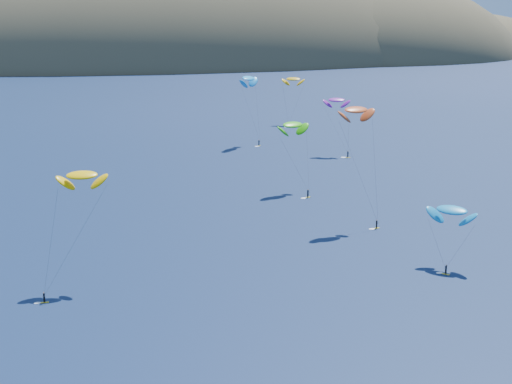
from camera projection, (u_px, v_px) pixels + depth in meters
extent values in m
ellipsoid|color=#3D3526|center=(158.00, 73.00, 604.72)|extent=(600.00, 300.00, 210.00)
ellipsoid|color=#3D3526|center=(344.00, 67.00, 621.13)|extent=(320.00, 220.00, 156.00)
ellipsoid|color=#3D3526|center=(447.00, 56.00, 684.61)|extent=(240.00, 180.00, 84.00)
cube|color=gold|center=(45.00, 303.00, 111.49)|extent=(1.31, 0.44, 0.07)
cylinder|color=black|center=(44.00, 298.00, 111.28)|extent=(0.30, 0.30, 1.38)
sphere|color=#8C6047|center=(44.00, 293.00, 111.08)|extent=(0.23, 0.23, 0.23)
ellipsoid|color=#F0B902|center=(82.00, 175.00, 116.52)|extent=(7.98, 4.00, 4.36)
cube|color=gold|center=(308.00, 197.00, 171.43)|extent=(1.56, 0.99, 0.08)
cylinder|color=black|center=(308.00, 194.00, 171.19)|extent=(0.35, 0.35, 1.62)
sphere|color=#8C6047|center=(308.00, 190.00, 170.95)|extent=(0.27, 0.27, 0.27)
ellipsoid|color=#31B50D|center=(293.00, 125.00, 175.39)|extent=(9.81, 7.28, 4.97)
cube|color=gold|center=(259.00, 146.00, 232.99)|extent=(1.33, 1.45, 0.08)
cylinder|color=black|center=(259.00, 143.00, 232.74)|extent=(0.36, 0.36, 1.64)
sphere|color=#8C6047|center=(259.00, 140.00, 232.49)|extent=(0.27, 0.27, 0.27)
ellipsoid|color=#1388D3|center=(248.00, 78.00, 232.06)|extent=(9.75, 10.34, 5.43)
cube|color=gold|center=(446.00, 274.00, 123.12)|extent=(1.20, 1.21, 0.07)
cylinder|color=black|center=(446.00, 270.00, 122.90)|extent=(0.31, 0.31, 1.41)
sphere|color=#8C6047|center=(446.00, 265.00, 122.69)|extent=(0.24, 0.24, 0.24)
ellipsoid|color=#0E7BB6|center=(452.00, 210.00, 125.75)|extent=(8.83, 8.87, 4.76)
cube|color=gold|center=(348.00, 157.00, 215.42)|extent=(1.62, 0.95, 0.09)
cylinder|color=black|center=(348.00, 154.00, 215.17)|extent=(0.37, 0.37, 1.67)
sphere|color=#8C6047|center=(348.00, 151.00, 214.92)|extent=(0.28, 0.28, 0.28)
ellipsoid|color=#7F199A|center=(337.00, 100.00, 217.96)|extent=(8.65, 6.11, 4.40)
cube|color=gold|center=(376.00, 228.00, 148.09)|extent=(1.45, 0.74, 0.08)
cylinder|color=black|center=(377.00, 224.00, 147.87)|extent=(0.33, 0.33, 1.49)
sphere|color=#8C6047|center=(377.00, 220.00, 147.64)|extent=(0.25, 0.25, 0.25)
ellipsoid|color=#BE471C|center=(356.00, 110.00, 147.01)|extent=(9.14, 5.90, 4.70)
cube|color=gold|center=(289.00, 127.00, 267.67)|extent=(1.39, 0.90, 0.07)
cylinder|color=black|center=(289.00, 125.00, 267.45)|extent=(0.32, 0.32, 1.44)
sphere|color=#8C6047|center=(289.00, 123.00, 267.23)|extent=(0.24, 0.24, 0.24)
ellipsoid|color=gold|center=(293.00, 79.00, 273.01)|extent=(9.21, 6.90, 4.66)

